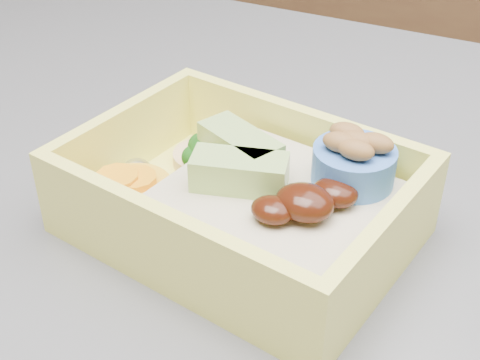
% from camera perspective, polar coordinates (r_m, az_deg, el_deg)
% --- Properties ---
extents(bento_box, '(0.22, 0.17, 0.07)m').
position_cam_1_polar(bento_box, '(0.40, 0.90, -1.70)').
color(bento_box, '#FFFA69').
rests_on(bento_box, island).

